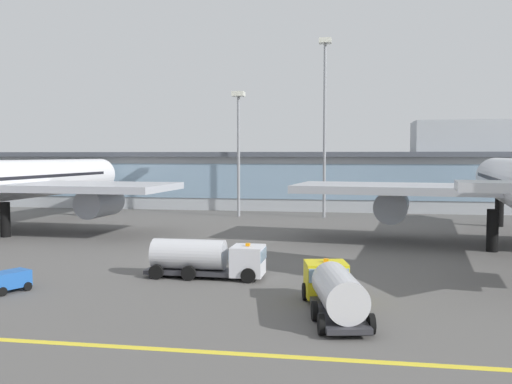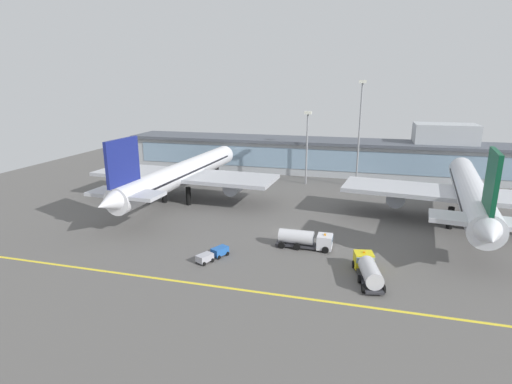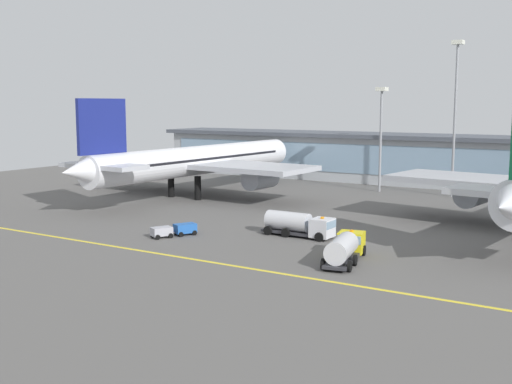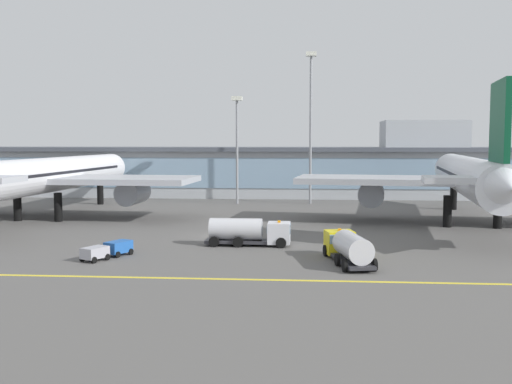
% 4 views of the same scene
% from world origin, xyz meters
% --- Properties ---
extents(ground_plane, '(180.00, 180.00, 0.00)m').
position_xyz_m(ground_plane, '(0.00, 0.00, 0.00)').
color(ground_plane, '#5B5956').
extents(taxiway_centreline_stripe, '(144.00, 0.50, 0.01)m').
position_xyz_m(taxiway_centreline_stripe, '(0.00, -22.00, 0.01)').
color(taxiway_centreline_stripe, yellow).
rests_on(taxiway_centreline_stripe, ground).
extents(terminal_building, '(115.38, 14.00, 15.03)m').
position_xyz_m(terminal_building, '(2.22, 50.56, 5.45)').
color(terminal_building, '#ADB2B7').
rests_on(terminal_building, ground).
extents(airliner_near_left, '(42.41, 57.18, 16.64)m').
position_xyz_m(airliner_near_left, '(-26.31, 14.15, 6.06)').
color(airliner_near_left, black).
rests_on(airliner_near_left, ground).
extents(fuel_tanker_truck, '(4.45, 9.35, 2.90)m').
position_xyz_m(fuel_tanker_truck, '(14.26, -14.56, 1.51)').
color(fuel_tanker_truck, black).
rests_on(fuel_tanker_truck, ground).
extents(baggage_tug_near, '(9.07, 2.97, 2.90)m').
position_xyz_m(baggage_tug_near, '(4.68, -6.24, 1.51)').
color(baggage_tug_near, black).
rests_on(baggage_tug_near, ground).
extents(apron_light_mast_west, '(1.80, 1.80, 18.81)m').
position_xyz_m(apron_light_mast_west, '(-1.55, 36.14, 12.75)').
color(apron_light_mast_west, gray).
rests_on(apron_light_mast_west, ground).
extents(apron_light_mast_centre, '(1.80, 1.80, 26.38)m').
position_xyz_m(apron_light_mast_centre, '(11.32, 36.79, 16.97)').
color(apron_light_mast_centre, gray).
rests_on(apron_light_mast_centre, ground).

